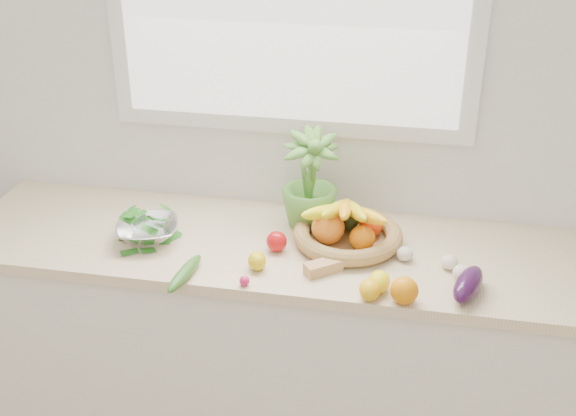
% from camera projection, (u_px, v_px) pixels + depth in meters
% --- Properties ---
extents(back_wall, '(4.50, 0.02, 2.70)m').
position_uv_depth(back_wall, '(291.00, 91.00, 2.56)').
color(back_wall, white).
rests_on(back_wall, ground).
extents(counter_cabinet, '(2.20, 0.58, 0.86)m').
position_uv_depth(counter_cabinet, '(276.00, 350.00, 2.73)').
color(counter_cabinet, silver).
rests_on(counter_cabinet, ground).
extents(countertop, '(2.24, 0.62, 0.04)m').
position_uv_depth(countertop, '(275.00, 247.00, 2.52)').
color(countertop, beige).
rests_on(countertop, counter_cabinet).
extents(orange_loose, '(0.11, 0.11, 0.09)m').
position_uv_depth(orange_loose, '(404.00, 290.00, 2.17)').
color(orange_loose, orange).
rests_on(orange_loose, countertop).
extents(lemon_a, '(0.09, 0.10, 0.07)m').
position_uv_depth(lemon_a, '(379.00, 282.00, 2.23)').
color(lemon_a, yellow).
rests_on(lemon_a, countertop).
extents(lemon_b, '(0.07, 0.08, 0.07)m').
position_uv_depth(lemon_b, '(370.00, 290.00, 2.19)').
color(lemon_b, '#ECA90C').
rests_on(lemon_b, countertop).
extents(lemon_c, '(0.08, 0.09, 0.06)m').
position_uv_depth(lemon_c, '(257.00, 261.00, 2.34)').
color(lemon_c, gold).
rests_on(lemon_c, countertop).
extents(apple, '(0.08, 0.08, 0.07)m').
position_uv_depth(apple, '(277.00, 241.00, 2.44)').
color(apple, '#B80E11').
rests_on(apple, countertop).
extents(ginger, '(0.13, 0.12, 0.04)m').
position_uv_depth(ginger, '(323.00, 267.00, 2.33)').
color(ginger, tan).
rests_on(ginger, countertop).
extents(garlic_a, '(0.07, 0.07, 0.05)m').
position_uv_depth(garlic_a, '(405.00, 254.00, 2.39)').
color(garlic_a, silver).
rests_on(garlic_a, countertop).
extents(garlic_b, '(0.06, 0.06, 0.05)m').
position_uv_depth(garlic_b, '(449.00, 262.00, 2.35)').
color(garlic_b, beige).
rests_on(garlic_b, countertop).
extents(garlic_c, '(0.07, 0.07, 0.05)m').
position_uv_depth(garlic_c, '(461.00, 273.00, 2.29)').
color(garlic_c, white).
rests_on(garlic_c, countertop).
extents(eggplant, '(0.13, 0.21, 0.08)m').
position_uv_depth(eggplant, '(468.00, 284.00, 2.21)').
color(eggplant, '#2E0E34').
rests_on(eggplant, countertop).
extents(cucumber, '(0.07, 0.23, 0.04)m').
position_uv_depth(cucumber, '(185.00, 273.00, 2.29)').
color(cucumber, '#1F5A1A').
rests_on(cucumber, countertop).
extents(radish, '(0.04, 0.04, 0.03)m').
position_uv_depth(radish, '(244.00, 281.00, 2.26)').
color(radish, '#DA1B57').
rests_on(radish, countertop).
extents(potted_herb, '(0.25, 0.25, 0.36)m').
position_uv_depth(potted_herb, '(310.00, 180.00, 2.52)').
color(potted_herb, '#508C33').
rests_on(potted_herb, countertop).
extents(fruit_basket, '(0.40, 0.40, 0.19)m').
position_uv_depth(fruit_basket, '(347.00, 229.00, 2.48)').
color(fruit_basket, '#B47C50').
rests_on(fruit_basket, countertop).
extents(colander_with_spinach, '(0.26, 0.26, 0.12)m').
position_uv_depth(colander_with_spinach, '(147.00, 226.00, 2.49)').
color(colander_with_spinach, white).
rests_on(colander_with_spinach, countertop).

